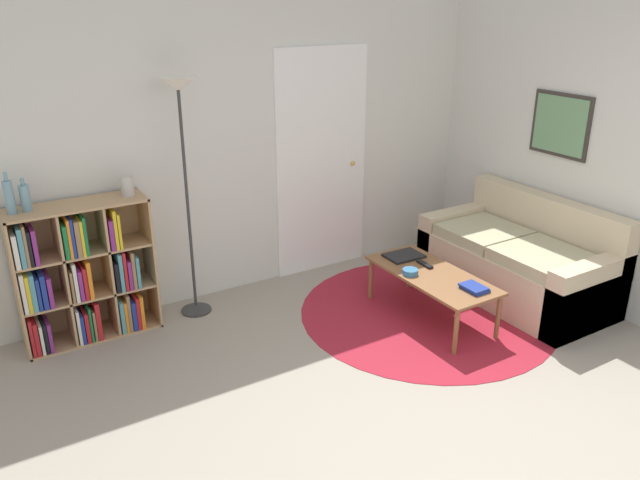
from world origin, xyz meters
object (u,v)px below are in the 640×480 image
Objects in this scene: coffee_table at (432,278)px; vase_on_shelf at (127,186)px; bottle_middle at (25,197)px; bowl at (410,272)px; bottle_left at (9,197)px; bookshelf at (81,276)px; couch at (521,262)px; floor_lamp at (181,120)px; laptop at (404,256)px.

vase_on_shelf reaches higher than coffee_table.
vase_on_shelf is at bearing -1.32° from bottle_middle.
bowl is at bearing -29.97° from vase_on_shelf.
vase_on_shelf is (-1.84, 1.06, 0.72)m from bowl.
bowl is at bearing -22.12° from bottle_left.
bookshelf is 0.77m from bottle_left.
couch is 1.43× the size of coffee_table.
floor_lamp is at bearing -2.68° from bottle_left.
coffee_table is at bearing -25.95° from bowl.
couch reaches higher than laptop.
floor_lamp is at bearing 155.93° from laptop.
bookshelf is at bearing 154.82° from bowl.
bottle_left is at bearing 178.84° from bookshelf.
floor_lamp is 2.27m from coffee_table.
bottle_left is at bearing 177.32° from floor_lamp.
floor_lamp is 0.62m from vase_on_shelf.
vase_on_shelf is (-2.00, 1.14, 0.78)m from coffee_table.
laptop is 2.09× the size of vase_on_shelf.
bowl is 2.93m from bottle_left.
floor_lamp reaches higher than bottle_middle.
couch is 12.91× the size of bowl.
couch is 5.18× the size of laptop.
vase_on_shelf is at bearing 157.83° from couch.
floor_lamp reaches higher than bowl.
couch is at bearing -18.52° from bottle_middle.
couch is 6.96× the size of bottle_middle.
coffee_table is at bearing -92.53° from laptop.
bookshelf reaches higher than bowl.
bookshelf is 2.49m from bowl.
floor_lamp is at bearing -3.35° from bookshelf.
bottle_middle is at bearing 176.50° from floor_lamp.
bookshelf is at bearing -1.16° from bottle_left.
floor_lamp reaches higher than bookshelf.
bowl is 0.43× the size of bottle_left.
bottle_left is at bearing 164.69° from laptop.
bottle_middle is at bearing 6.90° from bottle_left.
bowl reaches higher than coffee_table.
bookshelf reaches higher than laptop.
coffee_table is 0.38m from laptop.
coffee_table is at bearing 176.26° from couch.
couch is 3.92m from bottle_middle.
couch is at bearing -17.91° from bottle_left.
vase_on_shelf is (0.68, -0.02, -0.02)m from bottle_middle.
bottle_left reaches higher than bookshelf.
couch is at bearing -25.27° from laptop.
bowl is at bearing -23.10° from bottle_middle.
vase_on_shelf is (0.78, -0.00, -0.05)m from bottle_left.
coffee_table is 3.12m from bottle_left.
couch reaches higher than coffee_table.
bookshelf is at bearing 154.77° from coffee_table.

